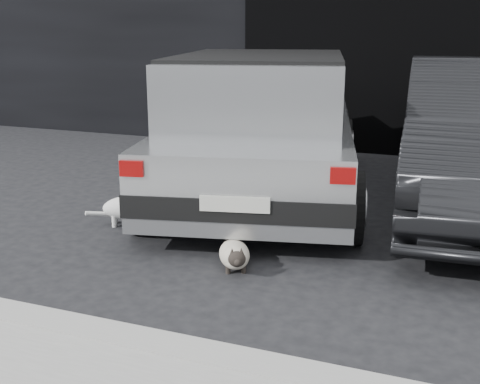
% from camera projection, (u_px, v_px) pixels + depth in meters
% --- Properties ---
extents(ground, '(80.00, 80.00, 0.00)m').
position_uv_depth(ground, '(201.00, 218.00, 6.32)').
color(ground, black).
rests_on(ground, ground).
extents(garage_opening, '(4.00, 0.10, 2.60)m').
position_uv_depth(garage_opening, '(368.00, 69.00, 9.20)').
color(garage_opening, black).
rests_on(garage_opening, ground).
extents(curb, '(18.00, 0.25, 0.12)m').
position_uv_depth(curb, '(170.00, 352.00, 3.62)').
color(curb, gray).
rests_on(curb, ground).
extents(silver_hatchback, '(2.99, 4.81, 1.65)m').
position_uv_depth(silver_hatchback, '(262.00, 120.00, 6.91)').
color(silver_hatchback, '#A9ABAE').
rests_on(silver_hatchback, ground).
extents(cat_siamese, '(0.46, 0.68, 0.26)m').
position_uv_depth(cat_siamese, '(235.00, 255.00, 4.98)').
color(cat_siamese, beige).
rests_on(cat_siamese, ground).
extents(cat_white, '(0.73, 0.52, 0.39)m').
position_uv_depth(cat_white, '(134.00, 207.00, 6.07)').
color(cat_white, white).
rests_on(cat_white, ground).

